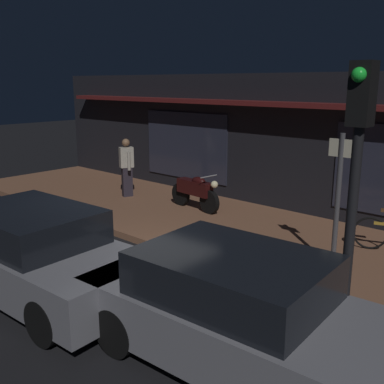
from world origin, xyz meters
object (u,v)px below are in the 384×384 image
at_px(motorcycle, 195,191).
at_px(sign_post, 338,194).
at_px(traffic_light_pole, 356,164).
at_px(parked_car_far, 239,312).
at_px(parked_car_near, 35,253).
at_px(person_photographer, 127,166).

height_order(motorcycle, sign_post, sign_post).
height_order(traffic_light_pole, parked_car_far, traffic_light_pole).
height_order(sign_post, parked_car_near, sign_post).
relative_size(parked_car_near, parked_car_far, 1.00).
height_order(person_photographer, parked_car_near, person_photographer).
height_order(sign_post, parked_car_far, sign_post).
xyz_separation_m(sign_post, traffic_light_pole, (1.19, -2.32, 0.97)).
relative_size(motorcycle, sign_post, 0.71).
height_order(motorcycle, parked_car_far, parked_car_far).
bearing_deg(person_photographer, sign_post, -7.81).
relative_size(person_photographer, parked_car_far, 0.40).
bearing_deg(parked_car_far, sign_post, 95.36).
relative_size(sign_post, parked_car_near, 0.57).
xyz_separation_m(motorcycle, parked_car_far, (4.64, -4.43, 0.06)).
distance_m(motorcycle, traffic_light_pole, 6.80).
bearing_deg(motorcycle, parked_car_near, -78.15).
xyz_separation_m(sign_post, parked_car_near, (-3.27, -3.88, -0.81)).
height_order(person_photographer, sign_post, sign_post).
distance_m(traffic_light_pole, parked_car_near, 5.05).
bearing_deg(sign_post, parked_car_far, -84.64).
bearing_deg(sign_post, person_photographer, 172.19).
relative_size(traffic_light_pole, parked_car_far, 0.86).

